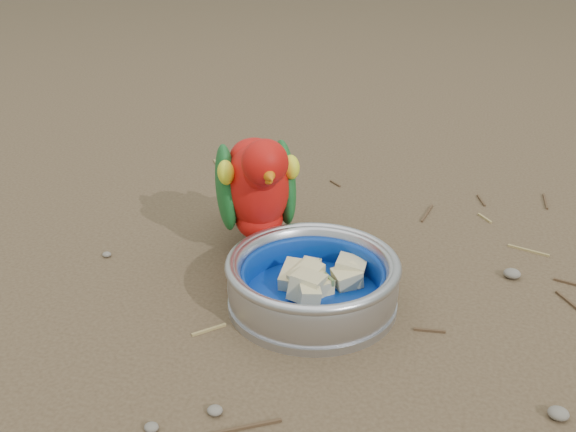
% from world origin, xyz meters
% --- Properties ---
extents(ground, '(60.00, 60.00, 0.00)m').
position_xyz_m(ground, '(0.00, 0.00, 0.00)').
color(ground, brown).
extents(food_bowl, '(0.20, 0.20, 0.02)m').
position_xyz_m(food_bowl, '(-0.04, 0.02, 0.01)').
color(food_bowl, '#B2B2BA').
rests_on(food_bowl, ground).
extents(bowl_wall, '(0.20, 0.20, 0.04)m').
position_xyz_m(bowl_wall, '(-0.04, 0.02, 0.04)').
color(bowl_wall, '#B2B2BA').
rests_on(bowl_wall, food_bowl).
extents(fruit_wedges, '(0.12, 0.12, 0.03)m').
position_xyz_m(fruit_wedges, '(-0.04, 0.02, 0.03)').
color(fruit_wedges, beige).
rests_on(fruit_wedges, food_bowl).
extents(lory_parrot, '(0.20, 0.24, 0.18)m').
position_xyz_m(lory_parrot, '(-0.14, 0.11, 0.09)').
color(lory_parrot, '#BC0F0B').
rests_on(lory_parrot, ground).
extents(ground_debris, '(0.90, 0.80, 0.01)m').
position_xyz_m(ground_debris, '(-0.04, 0.10, 0.00)').
color(ground_debris, '#9C854E').
rests_on(ground_debris, ground).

